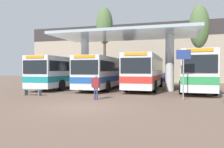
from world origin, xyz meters
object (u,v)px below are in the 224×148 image
object	(u,v)px
waiting_bench_near_pillar	(33,91)
poplar_tree_behind_left	(199,27)
transit_bus_far_right_bay	(196,70)
info_sign_platform	(183,64)
parked_car_street	(150,76)
transit_bus_right_bay	(146,71)
transit_bus_center_bay	(106,72)
pedestrian_waiting	(96,85)
transit_bus_left_bay	(68,71)
poplar_tree_behind_right	(105,27)

from	to	relation	value
waiting_bench_near_pillar	poplar_tree_behind_left	bearing A→B (deg)	46.99
poplar_tree_behind_left	transit_bus_far_right_bay	bearing A→B (deg)	-97.83
poplar_tree_behind_left	info_sign_platform	bearing A→B (deg)	-99.55
info_sign_platform	poplar_tree_behind_left	world-z (taller)	poplar_tree_behind_left
poplar_tree_behind_left	parked_car_street	size ratio (longest dim) A/B	2.29
transit_bus_right_bay	info_sign_platform	world-z (taller)	transit_bus_right_bay
parked_car_street	poplar_tree_behind_left	bearing A→B (deg)	-26.68
transit_bus_far_right_bay	transit_bus_right_bay	bearing A→B (deg)	-3.57
transit_bus_center_bay	pedestrian_waiting	distance (m)	8.77
info_sign_platform	poplar_tree_behind_left	size ratio (longest dim) A/B	0.33
transit_bus_left_bay	transit_bus_far_right_bay	xyz separation A→B (m)	(13.04, -0.26, 0.14)
info_sign_platform	parked_car_street	size ratio (longest dim) A/B	0.76
pedestrian_waiting	transit_bus_left_bay	bearing A→B (deg)	116.91
waiting_bench_near_pillar	poplar_tree_behind_right	world-z (taller)	poplar_tree_behind_right
transit_bus_center_bay	transit_bus_right_bay	bearing A→B (deg)	-177.71
transit_bus_left_bay	poplar_tree_behind_right	distance (m)	8.75
transit_bus_right_bay	waiting_bench_near_pillar	world-z (taller)	transit_bus_right_bay
transit_bus_right_bay	transit_bus_center_bay	bearing A→B (deg)	3.74
transit_bus_left_bay	poplar_tree_behind_left	world-z (taller)	poplar_tree_behind_left
transit_bus_center_bay	waiting_bench_near_pillar	distance (m)	8.42
transit_bus_center_bay	parked_car_street	xyz separation A→B (m)	(3.55, 9.28, -0.68)
transit_bus_center_bay	transit_bus_far_right_bay	bearing A→B (deg)	177.53
waiting_bench_near_pillar	poplar_tree_behind_right	distance (m)	15.54
transit_bus_left_bay	parked_car_street	xyz separation A→B (m)	(7.86, 9.32, -0.69)
poplar_tree_behind_right	info_sign_platform	bearing A→B (deg)	-53.67
info_sign_platform	poplar_tree_behind_right	distance (m)	16.98
transit_bus_right_bay	transit_bus_far_right_bay	bearing A→B (deg)	174.77
poplar_tree_behind_right	poplar_tree_behind_left	bearing A→B (deg)	1.13
transit_bus_left_bay	transit_bus_right_bay	size ratio (longest dim) A/B	1.09
transit_bus_center_bay	poplar_tree_behind_right	xyz separation A→B (m)	(-2.13, 6.06, 5.91)
waiting_bench_near_pillar	poplar_tree_behind_right	size ratio (longest dim) A/B	0.15
transit_bus_right_bay	poplar_tree_behind_left	world-z (taller)	poplar_tree_behind_left
transit_bus_center_bay	pedestrian_waiting	bearing A→B (deg)	102.87
transit_bus_right_bay	parked_car_street	world-z (taller)	transit_bus_right_bay
poplar_tree_behind_left	parked_car_street	bearing A→B (deg)	153.78
transit_bus_right_bay	waiting_bench_near_pillar	xyz separation A→B (m)	(-7.43, -7.80, -1.49)
transit_bus_far_right_bay	poplar_tree_behind_left	bearing A→B (deg)	-95.26
transit_bus_right_bay	waiting_bench_near_pillar	distance (m)	10.88
info_sign_platform	poplar_tree_behind_right	bearing A→B (deg)	126.33
pedestrian_waiting	transit_bus_far_right_bay	bearing A→B (deg)	40.81
transit_bus_right_bay	info_sign_platform	xyz separation A→B (m)	(3.30, -7.12, 0.44)
transit_bus_left_bay	waiting_bench_near_pillar	world-z (taller)	transit_bus_left_bay
parked_car_street	waiting_bench_near_pillar	bearing A→B (deg)	-112.62
poplar_tree_behind_right	transit_bus_center_bay	bearing A→B (deg)	-70.61
transit_bus_left_bay	poplar_tree_behind_left	bearing A→B (deg)	-156.29
transit_bus_far_right_bay	parked_car_street	size ratio (longest dim) A/B	2.70
transit_bus_left_bay	pedestrian_waiting	distance (m)	10.61
transit_bus_center_bay	pedestrian_waiting	xyz separation A→B (m)	(2.03, -8.50, -0.78)
waiting_bench_near_pillar	parked_car_street	distance (m)	18.25
waiting_bench_near_pillar	parked_car_street	bearing A→B (deg)	67.85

